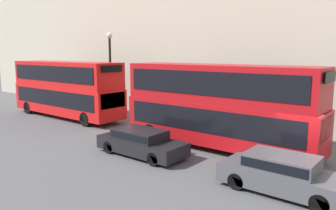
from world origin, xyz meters
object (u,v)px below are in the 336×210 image
bus_leading (218,103)px  bus_second_in_queue (66,87)px  car_dark_sedan (282,173)px  car_hatchback (141,142)px

bus_leading → bus_second_in_queue: bus_leading is taller
car_dark_sedan → car_hatchback: car_dark_sedan is taller
bus_second_in_queue → car_dark_sedan: (-3.40, -18.16, -1.65)m
car_dark_sedan → car_hatchback: 7.00m
bus_leading → car_hatchback: bearing=145.5°
bus_second_in_queue → car_dark_sedan: size_ratio=2.39×
bus_second_in_queue → car_hatchback: size_ratio=2.34×
bus_leading → car_hatchback: 4.48m
bus_leading → car_dark_sedan: (-3.40, -4.66, -1.69)m
car_hatchback → bus_second_in_queue: bearing=73.1°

